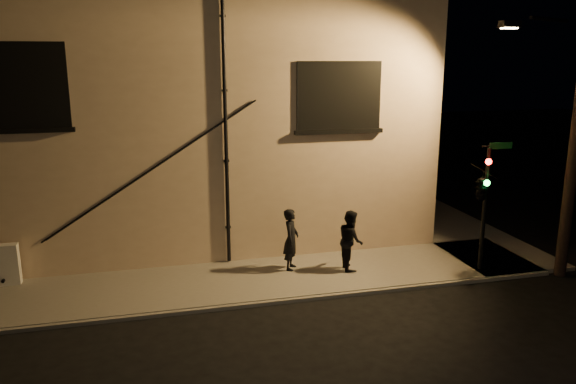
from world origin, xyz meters
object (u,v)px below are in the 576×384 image
object	(u,v)px
traffic_signal	(482,187)
streetlamp_pole	(572,136)
pedestrian_a	(291,239)
pedestrian_b	(351,240)

from	to	relation	value
traffic_signal	streetlamp_pole	bearing A→B (deg)	-14.14
pedestrian_a	pedestrian_b	world-z (taller)	pedestrian_a
pedestrian_b	traffic_signal	world-z (taller)	traffic_signal
pedestrian_a	streetlamp_pole	size ratio (longest dim) A/B	0.24
pedestrian_a	traffic_signal	bearing A→B (deg)	-80.02
traffic_signal	streetlamp_pole	size ratio (longest dim) A/B	0.48
pedestrian_b	pedestrian_a	bearing A→B (deg)	83.68
pedestrian_a	traffic_signal	xyz separation A→B (m)	(5.11, -1.47, 1.60)
pedestrian_a	traffic_signal	size ratio (longest dim) A/B	0.49
traffic_signal	pedestrian_b	bearing A→B (deg)	162.79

